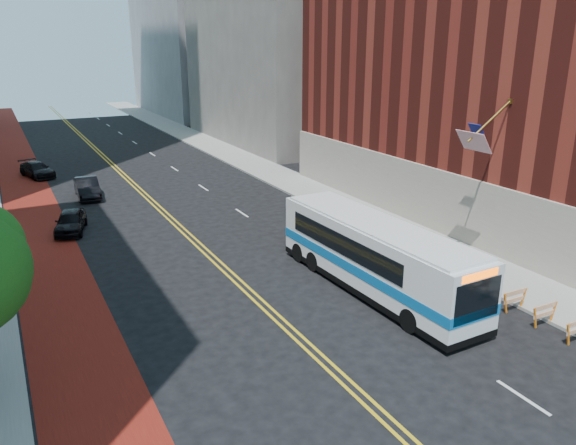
% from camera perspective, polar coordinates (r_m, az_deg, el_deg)
% --- Properties ---
extents(ground, '(160.00, 160.00, 0.00)m').
position_cam_1_polar(ground, '(19.64, 8.48, -17.95)').
color(ground, black).
rests_on(ground, ground).
extents(sidewalk_right, '(4.00, 140.00, 0.15)m').
position_cam_1_polar(sidewalk_right, '(49.18, -0.66, 4.62)').
color(sidewalk_right, gray).
rests_on(sidewalk_right, ground).
extents(bus_lane_paint, '(3.60, 140.00, 0.01)m').
position_cam_1_polar(bus_lane_paint, '(44.17, -24.57, 1.30)').
color(bus_lane_paint, '#61130D').
rests_on(bus_lane_paint, ground).
extents(center_line_inner, '(0.14, 140.00, 0.01)m').
position_cam_1_polar(center_line_inner, '(45.16, -14.57, 2.72)').
color(center_line_inner, gold).
rests_on(center_line_inner, ground).
extents(center_line_outer, '(0.14, 140.00, 0.01)m').
position_cam_1_polar(center_line_outer, '(45.24, -14.13, 2.78)').
color(center_line_outer, gold).
rests_on(center_line_outer, ground).
extents(lane_dashes, '(0.14, 98.20, 0.01)m').
position_cam_1_polar(lane_dashes, '(53.90, -11.45, 5.38)').
color(lane_dashes, silver).
rests_on(lane_dashes, ground).
extents(brick_building, '(18.73, 36.00, 22.00)m').
position_cam_1_polar(brick_building, '(40.12, 25.45, 15.64)').
color(brick_building, maroon).
rests_on(brick_building, ground).
extents(construction_barriers, '(1.42, 10.91, 1.00)m').
position_cam_1_polar(construction_barriers, '(27.35, 20.83, -6.49)').
color(construction_barriers, orange).
rests_on(construction_barriers, ground).
extents(transit_bus, '(3.14, 12.54, 3.43)m').
position_cam_1_polar(transit_bus, '(26.95, 8.68, -3.26)').
color(transit_bus, white).
rests_on(transit_bus, ground).
extents(car_a, '(2.66, 4.35, 1.39)m').
position_cam_1_polar(car_a, '(37.65, -21.22, 0.13)').
color(car_a, black).
rests_on(car_a, ground).
extents(car_b, '(1.80, 4.64, 1.51)m').
position_cam_1_polar(car_b, '(45.57, -19.72, 3.34)').
color(car_b, black).
rests_on(car_b, ground).
extents(car_c, '(3.07, 4.82, 1.30)m').
position_cam_1_polar(car_c, '(54.22, -24.14, 4.93)').
color(car_c, black).
rests_on(car_c, ground).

